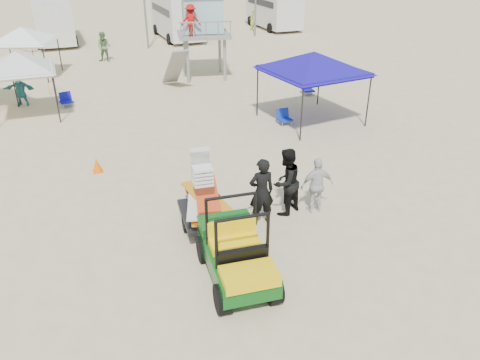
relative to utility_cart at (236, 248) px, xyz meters
name	(u,v)px	position (x,y,z in m)	size (l,w,h in m)	color
ground	(270,294)	(0.50, -0.72, -0.90)	(140.00, 140.00, 0.00)	beige
utility_cart	(236,248)	(0.00, 0.00, 0.00)	(1.51, 2.65, 1.93)	#0C4E13
surf_trailer	(204,201)	(0.01, 2.34, -0.06)	(1.39, 2.31, 2.05)	black
man_left	(262,192)	(1.52, 2.04, 0.06)	(0.70, 0.46, 1.93)	black
man_mid	(286,182)	(2.37, 2.29, 0.08)	(0.95, 0.74, 1.96)	black
man_right	(317,185)	(3.22, 2.04, -0.08)	(0.96, 0.40, 1.65)	silver
lifeguard_tower	(201,17)	(4.76, 17.36, 2.36)	(3.23, 3.23, 4.37)	gray
canopy_blue	(314,55)	(6.80, 8.72, 1.89)	(3.85, 3.85, 3.34)	black
canopy_white_a	(15,55)	(-4.45, 13.75, 1.79)	(2.72, 2.72, 3.24)	black
canopy_white_c	(21,29)	(-4.35, 21.02, 1.69)	(3.71, 3.71, 3.14)	black
umbrella_a	(35,62)	(-3.98, 20.49, 0.03)	(2.03, 2.07, 1.87)	red
umbrella_b	(47,79)	(-3.45, 16.78, -0.07)	(1.80, 1.83, 1.65)	orange
cone_near	(97,165)	(-2.27, 6.96, -0.65)	(0.34, 0.34, 0.50)	#FF6508
beach_chair_a	(66,99)	(-2.78, 14.72, -0.59)	(0.65, 0.70, 0.64)	#0F0FA3
beach_chair_b	(284,117)	(5.59, 8.78, -0.59)	(0.55, 0.58, 0.64)	#0F2CA8
beach_chair_c	(308,88)	(8.60, 12.16, -0.59)	(0.61, 0.65, 0.64)	#100E98
rv_mid_left	(53,18)	(-2.50, 30.77, 0.90)	(2.65, 6.50, 3.25)	silver
rv_mid_right	(177,14)	(6.50, 29.27, 0.90)	(2.64, 7.00, 3.25)	silver
rv_far_right	(273,7)	(15.50, 30.77, 0.90)	(2.64, 6.60, 3.25)	silver
distant_beachgoers	(117,52)	(0.67, 21.59, -0.05)	(19.08, 15.55, 1.84)	#BCD04E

